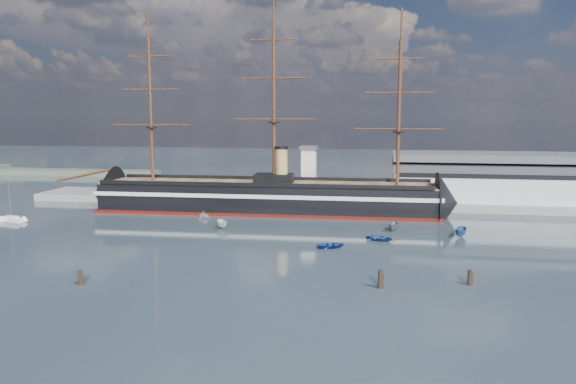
# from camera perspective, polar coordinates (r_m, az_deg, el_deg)

# --- Properties ---
(ground) EXTENTS (600.00, 600.00, 0.00)m
(ground) POSITION_cam_1_polar(r_m,az_deg,el_deg) (129.44, -1.22, -3.61)
(ground) COLOR #1B2934
(ground) RESTS_ON ground
(quay) EXTENTS (180.00, 18.00, 2.00)m
(quay) POSITION_cam_1_polar(r_m,az_deg,el_deg) (163.12, 4.71, -1.24)
(quay) COLOR slate
(quay) RESTS_ON ground
(warehouse) EXTENTS (63.00, 21.00, 11.60)m
(warehouse) POSITION_cam_1_polar(r_m,az_deg,el_deg) (168.63, 21.34, 1.28)
(warehouse) COLOR #B7BABC
(warehouse) RESTS_ON ground
(quay_tower) EXTENTS (5.00, 5.00, 15.00)m
(quay_tower) POSITION_cam_1_polar(r_m,az_deg,el_deg) (159.70, 2.14, 2.11)
(quay_tower) COLOR silver
(quay_tower) RESTS_ON ground
(shoreline) EXTENTS (120.00, 10.00, 4.00)m
(shoreline) POSITION_cam_1_polar(r_m,az_deg,el_deg) (275.05, -26.64, 1.96)
(shoreline) COLOR #3F4C38
(shoreline) RESTS_ON ground
(warship) EXTENTS (113.08, 18.57, 53.94)m
(warship) POSITION_cam_1_polar(r_m,az_deg,el_deg) (149.72, -2.82, -0.48)
(warship) COLOR black
(warship) RESTS_ON ground
(sailboat) EXTENTS (6.67, 3.81, 10.25)m
(sailboat) POSITION_cam_1_polar(r_m,az_deg,el_deg) (151.73, -26.18, -2.47)
(sailboat) COLOR white
(sailboat) RESTS_ON ground
(motorboat_a) EXTENTS (6.59, 4.93, 2.50)m
(motorboat_a) POSITION_cam_1_polar(r_m,az_deg,el_deg) (128.76, -6.66, -3.72)
(motorboat_a) COLOR white
(motorboat_a) RESTS_ON ground
(motorboat_b) EXTENTS (2.59, 3.66, 1.58)m
(motorboat_b) POSITION_cam_1_polar(r_m,az_deg,el_deg) (110.04, 4.39, -5.69)
(motorboat_b) COLOR navy
(motorboat_b) RESTS_ON ground
(motorboat_c) EXTENTS (6.31, 3.13, 2.41)m
(motorboat_c) POSITION_cam_1_polar(r_m,az_deg,el_deg) (127.93, 10.65, -3.88)
(motorboat_c) COLOR slate
(motorboat_c) RESTS_ON ground
(motorboat_d) EXTENTS (5.14, 6.07, 2.07)m
(motorboat_d) POSITION_cam_1_polar(r_m,az_deg,el_deg) (142.15, -8.54, -2.66)
(motorboat_d) COLOR silver
(motorboat_d) RESTS_ON ground
(motorboat_e) EXTENTS (2.55, 3.67, 1.59)m
(motorboat_e) POSITION_cam_1_polar(r_m,az_deg,el_deg) (117.60, 9.29, -4.89)
(motorboat_e) COLOR navy
(motorboat_e) RESTS_ON ground
(motorboat_f) EXTENTS (6.82, 4.22, 2.56)m
(motorboat_f) POSITION_cam_1_polar(r_m,az_deg,el_deg) (124.69, 17.13, -4.41)
(motorboat_f) COLOR navy
(motorboat_f) RESTS_ON ground
(piling_near_left) EXTENTS (0.64, 0.64, 2.93)m
(piling_near_left) POSITION_cam_1_polar(r_m,az_deg,el_deg) (92.40, -20.34, -8.82)
(piling_near_left) COLOR black
(piling_near_left) RESTS_ON ground
(piling_near_right) EXTENTS (0.64, 0.64, 3.51)m
(piling_near_right) POSITION_cam_1_polar(r_m,az_deg,el_deg) (86.20, 9.32, -9.62)
(piling_near_right) COLOR black
(piling_near_right) RESTS_ON ground
(piling_far_right) EXTENTS (0.64, 0.64, 3.09)m
(piling_far_right) POSITION_cam_1_polar(r_m,az_deg,el_deg) (90.89, 17.94, -8.98)
(piling_far_right) COLOR black
(piling_far_right) RESTS_ON ground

